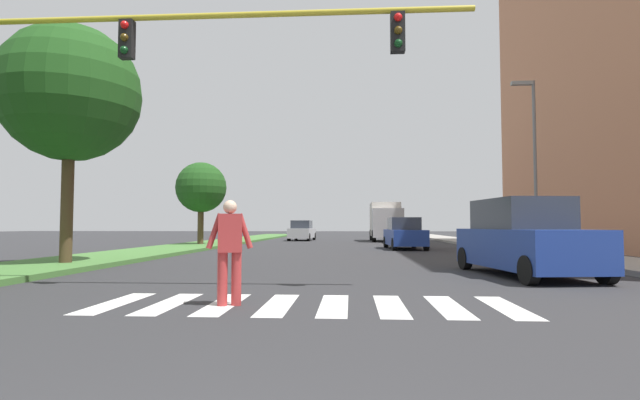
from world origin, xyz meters
The scene contains 13 objects.
ground_plane centered at (0.00, 30.00, 0.00)m, with size 140.00×140.00×0.00m, color #2D2D30.
crosswalk centered at (0.00, 6.37, 0.00)m, with size 6.75×2.20×0.01m.
median_strip centered at (-8.35, 28.00, 0.07)m, with size 3.56×64.00×0.15m, color #477A38.
tree_mid centered at (-7.97, 12.75, 5.37)m, with size 4.24×4.24×7.36m.
tree_far centered at (-8.38, 27.16, 3.56)m, with size 3.05×3.05×4.96m.
sidewalk_right centered at (9.28, 28.00, 0.07)m, with size 3.00×64.00×0.15m, color #9E9991.
traffic_light_gantry centered at (-3.82, 8.00, 4.41)m, with size 10.14×0.30×6.00m.
street_lamp_right centered at (8.68, 20.00, 4.59)m, with size 1.02×0.24×7.50m.
pedestrian_performer centered at (-1.22, 6.24, 0.93)m, with size 0.74×0.34×1.69m.
suv_crossing centered at (5.13, 11.20, 0.93)m, with size 2.51×4.81×1.97m.
sedan_midblock centered at (3.61, 24.84, 0.79)m, with size 2.04×4.39×1.70m.
sedan_distant centered at (-3.38, 38.61, 0.78)m, with size 2.04×4.45×1.67m.
truck_box_delivery centered at (3.50, 37.47, 1.63)m, with size 2.40×6.20×3.10m.
Camera 1 is at (0.73, -1.38, 1.29)m, focal length 26.91 mm.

